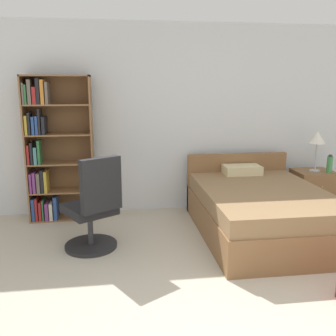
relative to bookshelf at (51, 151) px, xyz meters
name	(u,v)px	position (x,y,z in m)	size (l,w,h in m)	color
wall_back	(183,119)	(1.79, 0.25, 0.37)	(9.00, 0.06, 2.60)	silver
bookshelf	(51,151)	(0.00, 0.00, 0.00)	(0.85, 0.31, 1.89)	brown
bed	(260,210)	(2.54, -0.85, -0.64)	(1.43, 2.01, 0.82)	brown
office_chair	(94,210)	(0.58, -1.08, -0.48)	(0.69, 0.72, 1.06)	#232326
nightstand	(313,190)	(3.62, -0.11, -0.64)	(0.54, 0.48, 0.58)	brown
table_lamp	(317,139)	(3.61, -0.14, 0.10)	(0.22, 0.22, 0.57)	#B2B2B7
water_bottle	(330,164)	(3.78, -0.23, -0.24)	(0.08, 0.08, 0.25)	#3F8C4C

